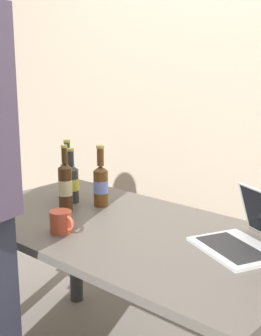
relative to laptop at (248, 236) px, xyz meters
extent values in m
cube|color=#56514C|center=(-0.49, -0.13, -0.06)|extent=(1.50, 0.79, 0.03)
cylinder|color=#2D2D30|center=(-1.18, 0.20, -0.42)|extent=(0.08, 0.08, 0.69)
cube|color=#B7BABC|center=(-0.02, -0.05, -0.04)|extent=(0.37, 0.33, 0.01)
cube|color=#232326|center=(-0.03, -0.06, -0.03)|extent=(0.29, 0.23, 0.00)
cylinder|color=#472B14|center=(-0.81, -0.16, 0.06)|extent=(0.06, 0.06, 0.20)
cone|color=#472B14|center=(-0.81, -0.16, 0.17)|extent=(0.06, 0.06, 0.02)
cylinder|color=#472B14|center=(-0.81, -0.16, 0.21)|extent=(0.02, 0.02, 0.07)
cylinder|color=#BFB74C|center=(-0.81, -0.16, 0.25)|extent=(0.03, 0.03, 0.01)
cylinder|color=beige|center=(-0.81, -0.16, 0.07)|extent=(0.06, 0.06, 0.07)
cylinder|color=brown|center=(-0.75, 0.00, 0.04)|extent=(0.07, 0.07, 0.17)
cone|color=brown|center=(-0.75, 0.00, 0.14)|extent=(0.07, 0.07, 0.02)
cylinder|color=brown|center=(-0.75, 0.00, 0.19)|extent=(0.03, 0.03, 0.08)
cylinder|color=#BFB74C|center=(-0.75, 0.00, 0.24)|extent=(0.04, 0.04, 0.01)
cylinder|color=#6E88D3|center=(-0.75, 0.00, 0.05)|extent=(0.07, 0.07, 0.06)
cylinder|color=#1E5123|center=(-0.98, -0.01, 0.04)|extent=(0.07, 0.07, 0.16)
cone|color=#1E5123|center=(-0.98, -0.01, 0.13)|extent=(0.07, 0.07, 0.02)
cylinder|color=#1E5123|center=(-0.98, -0.01, 0.19)|extent=(0.03, 0.03, 0.09)
cylinder|color=#BFB74C|center=(-0.98, -0.01, 0.24)|extent=(0.03, 0.03, 0.01)
cylinder|color=#C593B1|center=(-0.98, -0.01, 0.05)|extent=(0.07, 0.07, 0.06)
cylinder|color=#333333|center=(-0.90, -0.05, 0.04)|extent=(0.07, 0.07, 0.16)
cone|color=#333333|center=(-0.90, -0.05, 0.13)|extent=(0.07, 0.07, 0.02)
cylinder|color=#333333|center=(-0.90, -0.05, 0.17)|extent=(0.03, 0.03, 0.07)
cylinder|color=#BFB74C|center=(-0.90, -0.05, 0.21)|extent=(0.04, 0.04, 0.01)
cylinder|color=yellow|center=(-0.90, -0.05, 0.04)|extent=(0.07, 0.07, 0.06)
cylinder|color=#BF4C33|center=(-0.62, -0.35, 0.00)|extent=(0.09, 0.09, 0.09)
torus|color=#BF4C33|center=(-0.58, -0.35, 0.00)|extent=(0.06, 0.01, 0.06)
cube|color=tan|center=(-0.49, 0.74, 0.53)|extent=(6.00, 0.10, 2.60)
camera|label=1|loc=(0.71, -1.43, 0.61)|focal=48.66mm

